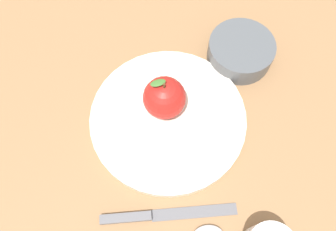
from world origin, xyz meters
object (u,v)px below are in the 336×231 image
(dinner_plate, at_px, (168,118))
(side_bowl, at_px, (241,50))
(apple, at_px, (164,98))
(knife, at_px, (156,215))

(dinner_plate, bearing_deg, side_bowl, -116.42)
(dinner_plate, height_order, apple, apple)
(dinner_plate, xyz_separation_m, knife, (-0.04, 0.16, -0.01))
(dinner_plate, height_order, side_bowl, side_bowl)
(dinner_plate, distance_m, apple, 0.05)
(knife, bearing_deg, apple, -74.39)
(apple, bearing_deg, side_bowl, -121.73)
(side_bowl, bearing_deg, knife, 81.94)
(apple, distance_m, knife, 0.19)
(apple, distance_m, side_bowl, 0.18)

